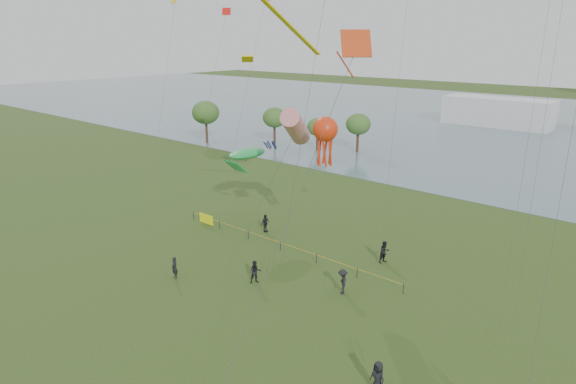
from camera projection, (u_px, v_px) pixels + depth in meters
The scene contains 15 objects.
ground_plane at pixel (178, 362), 28.09m from camera, with size 400.00×400.00×0.00m, color #223812.
lake at pixel (562, 129), 101.13m from camera, with size 400.00×120.00×0.08m, color slate.
pavilion_left at pixel (498, 112), 103.91m from camera, with size 22.00×8.00×6.00m, color silver.
trees at pixel (272, 119), 83.23m from camera, with size 29.24×15.81×7.60m.
fence at pixel (233, 228), 46.54m from camera, with size 24.07×0.07×1.05m.
spectator_a at pixel (255, 272), 36.98m from camera, with size 0.89×0.69×1.82m, color black.
spectator_b at pixel (343, 282), 35.40m from camera, with size 1.25×0.72×1.94m, color black.
spectator_c at pixel (265, 223), 46.84m from camera, with size 1.04×0.43×1.78m, color black.
spectator_d at pixel (378, 377), 25.40m from camera, with size 0.92×0.60×1.88m, color black.
spectator_f at pixel (175, 268), 37.74m from camera, with size 0.64×0.42×1.76m, color black.
spectator_g at pixel (385, 252), 40.34m from camera, with size 0.93×0.73×1.92m, color black.
kite_windsock at pixel (296, 127), 40.38m from camera, with size 6.94×5.00×12.82m.
kite_creature at pixel (247, 154), 48.00m from camera, with size 2.52×7.12×7.56m.
kite_octopus at pixel (325, 130), 37.36m from camera, with size 4.79×5.39×12.33m.
kite_delta at pixel (349, 61), 23.72m from camera, with size 2.56×10.23×18.47m.
Camera 1 is at (20.18, -14.08, 18.00)m, focal length 30.00 mm.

